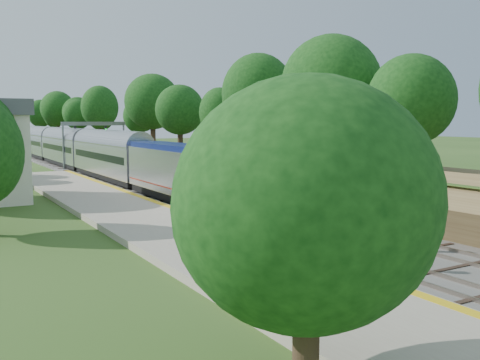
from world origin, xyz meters
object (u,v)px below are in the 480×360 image
signal_farside (259,154)px  train (52,148)px  signal_platform (258,164)px  signal_gantry (94,132)px  lamppost_far (235,200)px  lamppost_mid (283,214)px

signal_farside → train: bearing=97.2°
signal_platform → signal_farside: 16.81m
signal_gantry → train: (-2.47, 14.84, -2.62)m
signal_gantry → lamppost_far: size_ratio=1.90×
lamppost_mid → signal_platform: signal_platform is taller
signal_gantry → lamppost_far: signal_gantry is taller
lamppost_far → signal_platform: signal_platform is taller
train → signal_platform: bearing=-92.6°
train → lamppost_mid: 67.19m
lamppost_mid → signal_farside: (10.16, 17.78, 1.25)m
signal_farside → signal_gantry: bearing=96.2°
lamppost_mid → signal_platform: (1.06, 3.67, 1.86)m
signal_gantry → signal_farside: size_ratio=1.43×
lamppost_mid → signal_farside: size_ratio=0.79×
lamppost_far → signal_farside: (9.60, 12.77, 1.35)m
signal_gantry → lamppost_mid: signal_gantry is taller
signal_gantry → train: signal_gantry is taller
signal_platform → signal_farside: size_ratio=1.09×
signal_gantry → lamppost_mid: size_ratio=1.81×
signal_gantry → train: 15.27m
lamppost_far → signal_farside: 16.03m
signal_platform → signal_farside: (9.10, 14.12, -0.61)m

